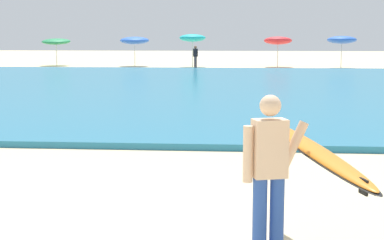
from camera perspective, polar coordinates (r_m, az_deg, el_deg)
The scene contains 9 objects.
ground_plane at distance 7.34m, azimuth -18.10°, elevation -10.68°, with size 160.00×160.00×0.00m, color beige.
sea at distance 25.93m, azimuth -1.46°, elevation 3.24°, with size 120.00×28.00×0.14m, color teal.
surfer_with_board at distance 6.18m, azimuth 9.62°, elevation -3.98°, with size 1.28×2.65×1.73m.
beach_umbrella_0 at distance 46.37m, azimuth -13.00°, elevation 7.40°, with size 2.16×2.18×2.11m.
beach_umbrella_1 at distance 44.63m, azimuth -5.57°, elevation 7.66°, with size 2.15×2.17×2.22m.
beach_umbrella_2 at distance 43.26m, azimuth 0.05°, elevation 7.93°, with size 1.92×1.93×2.39m.
beach_umbrella_3 at distance 43.63m, azimuth 8.31°, elevation 7.60°, with size 2.03×2.06×2.26m.
beach_umbrella_4 at distance 43.35m, azimuth 14.28°, elevation 7.52°, with size 2.05×2.06×2.26m.
beachgoer_near_row_left at distance 40.82m, azimuth 0.34°, elevation 6.15°, with size 0.32×0.20×1.58m.
Camera 1 is at (2.77, -6.38, 2.33)m, focal length 55.18 mm.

